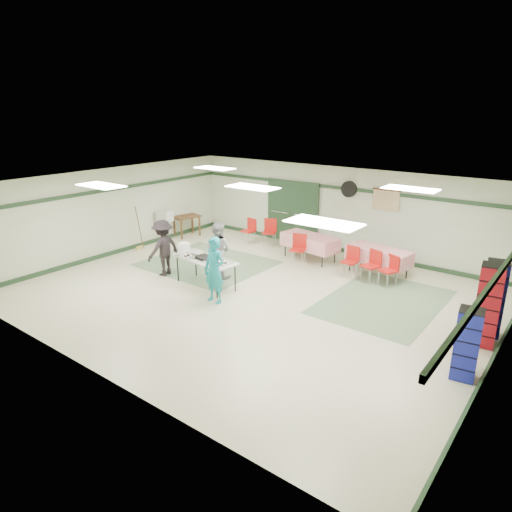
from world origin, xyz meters
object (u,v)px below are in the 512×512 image
Objects in this scene: broom at (139,227)px; chair_d at (299,246)px; crate_stack_red at (488,306)px; crate_stack_blue_b at (467,344)px; chair_a at (373,262)px; office_printer at (165,216)px; chair_loose_b at (250,228)px; dining_table_b at (310,241)px; printer_table at (187,219)px; serving_table at (205,260)px; volunteer_dark at (163,248)px; crate_stack_blue_a at (493,299)px; dining_table_a at (379,255)px; volunteer_teal at (214,270)px; volunteer_grey at (218,250)px; chair_loose_a at (270,229)px; chair_b at (351,258)px; chair_c at (390,267)px.

chair_d is at bearing 32.60° from broom.
crate_stack_blue_b is at bearing -90.00° from crate_stack_red.
broom is at bearing -146.07° from chair_a.
office_printer is (-10.30, 2.51, 0.29)m from crate_stack_blue_b.
office_printer is at bearing -138.44° from chair_loose_b.
broom is (-10.38, 0.03, -0.09)m from crate_stack_red.
dining_table_b is 1.47× the size of crate_stack_blue_b.
dining_table_b reaches higher than printer_table.
dining_table_b is at bearing 37.95° from broom.
volunteer_dark reaches higher than serving_table.
volunteer_dark reaches higher than dining_table_b.
chair_d is at bearing 160.83° from crate_stack_red.
crate_stack_red is at bearing -90.00° from crate_stack_blue_a.
dining_table_a is 5.07m from crate_stack_blue_b.
volunteer_dark is (-1.52, -0.05, 0.06)m from serving_table.
volunteer_teal reaches higher than chair_loose_b.
volunteer_teal is 1.04× the size of volunteer_grey.
volunteer_dark is at bearing -122.71° from chair_loose_a.
chair_loose_b is (-4.18, 0.85, 0.01)m from chair_b.
volunteer_dark is at bearing -134.30° from dining_table_a.
volunteer_teal is at bearing -177.98° from crate_stack_blue_b.
broom reaches higher than chair_d.
crate_stack_blue_a reaches higher than serving_table.
volunteer_dark is at bearing 168.87° from volunteer_teal.
chair_b is (1.65, -0.57, -0.05)m from dining_table_b.
chair_b is 0.93× the size of chair_loose_a.
chair_d is at bearing 0.34° from office_printer.
chair_c is at bearing 10.53° from printer_table.
chair_c is at bearing -3.36° from chair_loose_b.
crate_stack_blue_b is at bearing -48.93° from chair_d.
volunteer_teal is 1.25× the size of crate_stack_blue_b.
crate_stack_red is at bearing -13.20° from chair_loose_b.
broom is (-6.61, -1.87, 0.22)m from chair_b.
volunteer_dark is 3.97m from printer_table.
volunteer_grey is 4.57m from chair_c.
printer_table is at bearing 168.63° from crate_stack_red.
chair_d is at bearing 9.86° from printer_table.
crate_stack_red is 1.17× the size of broom.
crate_stack_blue_b is (6.42, -0.39, -0.08)m from serving_table.
chair_b is at bearing 153.32° from crate_stack_red.
dining_table_b is 5.53m from broom.
volunteer_dark reaches higher than chair_a.
volunteer_dark reaches higher than broom.
dining_table_b is 2.28× the size of chair_c.
broom is (-4.81, 1.68, -0.06)m from volunteer_teal.
chair_c is at bearing 1.84° from chair_b.
chair_d reaches higher than chair_loose_a.
chair_loose_b is 2.92m from office_printer.
printer_table is (-3.88, 3.14, -0.07)m from serving_table.
dining_table_a is at bearing 61.80° from volunteer_teal.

